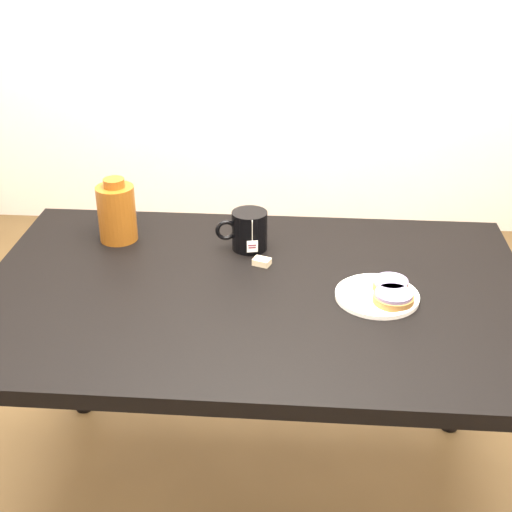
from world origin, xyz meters
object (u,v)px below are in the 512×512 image
object	(u,v)px
bagel_front	(393,297)
bagel_package	(117,212)
table	(255,316)
teabag_pouch	(262,262)
bagel_back	(391,285)
plate	(377,295)
mug	(249,230)

from	to	relation	value
bagel_front	bagel_package	distance (m)	0.82
table	teabag_pouch	size ratio (longest dim) A/B	31.11
table	teabag_pouch	bearing A→B (deg)	85.71
teabag_pouch	bagel_back	bearing A→B (deg)	-20.81
plate	table	bearing A→B (deg)	175.66
bagel_back	teabag_pouch	world-z (taller)	bagel_back
bagel_front	mug	bearing A→B (deg)	143.08
bagel_back	bagel_package	bearing A→B (deg)	161.61
table	plate	size ratio (longest dim) A/B	6.75
bagel_back	teabag_pouch	bearing A→B (deg)	159.19
mug	plate	bearing A→B (deg)	-48.59
teabag_pouch	bagel_package	distance (m)	0.45
plate	teabag_pouch	bearing A→B (deg)	152.96
plate	teabag_pouch	world-z (taller)	teabag_pouch
bagel_front	bagel_package	size ratio (longest dim) A/B	0.57
plate	bagel_front	distance (m)	0.05
bagel_front	teabag_pouch	distance (m)	0.38
plate	mug	size ratio (longest dim) A/B	1.35
teabag_pouch	plate	bearing A→B (deg)	-27.04
plate	bagel_back	distance (m)	0.05
plate	teabag_pouch	size ratio (longest dim) A/B	4.61
bagel_back	mug	world-z (taller)	mug
plate	bagel_back	world-z (taller)	bagel_back
bagel_back	teabag_pouch	size ratio (longest dim) A/B	2.02
table	teabag_pouch	world-z (taller)	teabag_pouch
bagel_back	bagel_package	xyz separation A→B (m)	(-0.75, 0.25, 0.06)
mug	bagel_package	size ratio (longest dim) A/B	0.83
bagel_back	bagel_front	size ratio (longest dim) A/B	0.86
bagel_front	bagel_package	xyz separation A→B (m)	(-0.75, 0.31, 0.06)
bagel_package	plate	bearing A→B (deg)	-21.01
bagel_back	bagel_package	distance (m)	0.80
bagel_front	mug	distance (m)	0.47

